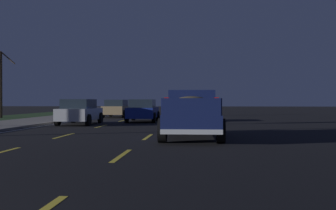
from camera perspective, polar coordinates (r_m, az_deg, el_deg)
The scene contains 8 objects.
ground at distance 28.73m, azimuth -2.99°, elevation -2.26°, with size 144.00×144.00×0.00m, color black.
sidewalk_shoulder at distance 30.61m, azimuth -16.95°, elevation -2.00°, with size 108.00×4.00×0.12m, color slate.
lane_markings at distance 31.79m, azimuth -7.79°, elevation -1.98°, with size 108.00×7.04×0.01m.
pickup_truck at distance 15.15m, azimuth 3.50°, elevation -1.13°, with size 5.45×2.33×1.87m.
sedan_silver at distance 24.36m, azimuth -12.80°, elevation -0.94°, with size 4.44×2.09×1.54m.
sedan_tan at distance 34.46m, azimuth -7.51°, elevation -0.48°, with size 4.40×2.02×1.54m.
sedan_blue at distance 26.98m, azimuth -3.70°, elevation -0.78°, with size 4.44×2.08×1.54m.
bare_tree_far at distance 35.64m, azimuth -23.36°, elevation 2.99°, with size 0.95×1.87×5.65m.
Camera 1 is at (-1.44, -3.79, 1.44)m, focal length 41.55 mm.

